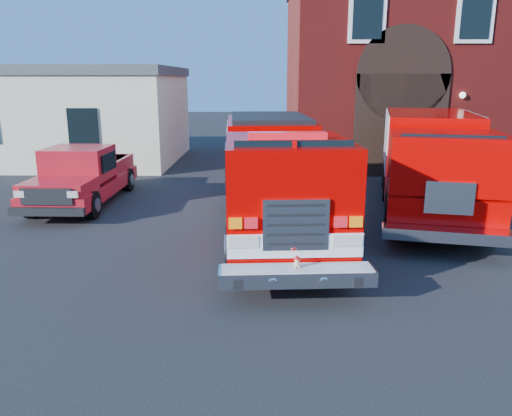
{
  "coord_description": "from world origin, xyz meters",
  "views": [
    {
      "loc": [
        0.14,
        -10.83,
        3.79
      ],
      "look_at": [
        0.0,
        -1.2,
        1.3
      ],
      "focal_mm": 35.0,
      "sensor_mm": 36.0,
      "label": 1
    }
  ],
  "objects_px": {
    "pickup_truck": "(83,176)",
    "secondary_truck": "(431,159)",
    "fire_station": "(449,69)",
    "side_building": "(70,114)",
    "fire_engine": "(275,174)"
  },
  "relations": [
    {
      "from": "side_building",
      "to": "secondary_truck",
      "type": "distance_m",
      "value": 16.86
    },
    {
      "from": "fire_station",
      "to": "side_building",
      "type": "xyz_separation_m",
      "value": [
        -17.99,
        -0.99,
        -2.05
      ]
    },
    {
      "from": "fire_station",
      "to": "secondary_truck",
      "type": "height_order",
      "value": "fire_station"
    },
    {
      "from": "fire_station",
      "to": "secondary_truck",
      "type": "distance_m",
      "value": 11.35
    },
    {
      "from": "side_building",
      "to": "fire_station",
      "type": "bearing_deg",
      "value": 3.14
    },
    {
      "from": "secondary_truck",
      "to": "fire_station",
      "type": "bearing_deg",
      "value": 69.05
    },
    {
      "from": "pickup_truck",
      "to": "secondary_truck",
      "type": "bearing_deg",
      "value": -3.72
    },
    {
      "from": "fire_station",
      "to": "secondary_truck",
      "type": "xyz_separation_m",
      "value": [
        -3.94,
        -10.29,
        -2.73
      ]
    },
    {
      "from": "side_building",
      "to": "fire_engine",
      "type": "distance_m",
      "value": 14.78
    },
    {
      "from": "secondary_truck",
      "to": "fire_engine",
      "type": "bearing_deg",
      "value": -156.07
    },
    {
      "from": "pickup_truck",
      "to": "secondary_truck",
      "type": "relative_size",
      "value": 0.62
    },
    {
      "from": "pickup_truck",
      "to": "side_building",
      "type": "bearing_deg",
      "value": 112.25
    },
    {
      "from": "fire_station",
      "to": "secondary_truck",
      "type": "bearing_deg",
      "value": -110.95
    },
    {
      "from": "pickup_truck",
      "to": "secondary_truck",
      "type": "xyz_separation_m",
      "value": [
        10.53,
        -0.68,
        0.67
      ]
    },
    {
      "from": "side_building",
      "to": "fire_engine",
      "type": "bearing_deg",
      "value": -50.25
    }
  ]
}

